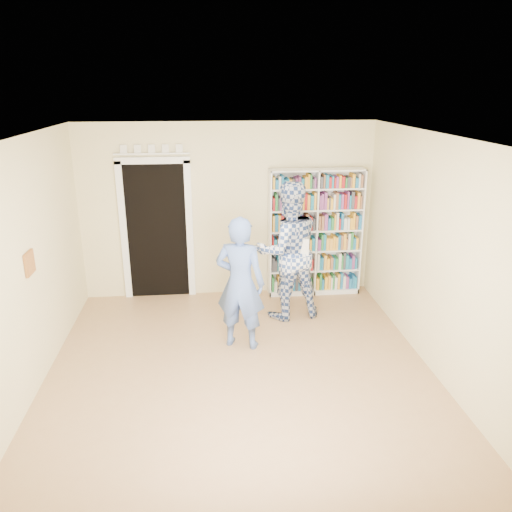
{
  "coord_description": "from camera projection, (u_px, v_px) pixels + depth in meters",
  "views": [
    {
      "loc": [
        -0.34,
        -5.02,
        3.2
      ],
      "look_at": [
        0.27,
        0.9,
        1.15
      ],
      "focal_mm": 35.0,
      "sensor_mm": 36.0,
      "label": 1
    }
  ],
  "objects": [
    {
      "name": "wall_back",
      "position": [
        228.0,
        211.0,
        7.7
      ],
      "size": [
        4.5,
        0.0,
        4.5
      ],
      "primitive_type": "plane",
      "rotation": [
        1.57,
        0.0,
        0.0
      ],
      "color": "beige",
      "rests_on": "floor"
    },
    {
      "name": "wall_right",
      "position": [
        440.0,
        259.0,
        5.57
      ],
      "size": [
        0.0,
        5.0,
        5.0
      ],
      "primitive_type": "plane",
      "rotation": [
        1.57,
        0.0,
        -1.57
      ],
      "color": "beige",
      "rests_on": "floor"
    },
    {
      "name": "wall_art",
      "position": [
        29.0,
        263.0,
        5.31
      ],
      "size": [
        0.03,
        0.25,
        0.25
      ],
      "primitive_type": "cube",
      "color": "brown",
      "rests_on": "wall_left"
    },
    {
      "name": "wall_left",
      "position": [
        22.0,
        274.0,
        5.13
      ],
      "size": [
        0.0,
        5.0,
        5.0
      ],
      "primitive_type": "plane",
      "rotation": [
        1.57,
        0.0,
        1.57
      ],
      "color": "beige",
      "rests_on": "floor"
    },
    {
      "name": "paper_sheet",
      "position": [
        301.0,
        251.0,
        6.76
      ],
      "size": [
        0.22,
        0.02,
        0.32
      ],
      "primitive_type": "cube",
      "rotation": [
        0.0,
        0.0,
        -0.04
      ],
      "color": "white",
      "rests_on": "man_plaid"
    },
    {
      "name": "ceiling",
      "position": [
        238.0,
        138.0,
        4.91
      ],
      "size": [
        5.0,
        5.0,
        0.0
      ],
      "primitive_type": "plane",
      "rotation": [
        3.14,
        0.0,
        0.0
      ],
      "color": "white",
      "rests_on": "wall_back"
    },
    {
      "name": "doorway",
      "position": [
        157.0,
        224.0,
        7.63
      ],
      "size": [
        1.1,
        0.08,
        2.43
      ],
      "color": "black",
      "rests_on": "floor"
    },
    {
      "name": "floor",
      "position": [
        241.0,
        376.0,
        5.79
      ],
      "size": [
        5.0,
        5.0,
        0.0
      ],
      "primitive_type": "plane",
      "color": "#A67950",
      "rests_on": "ground"
    },
    {
      "name": "bookshelf",
      "position": [
        315.0,
        232.0,
        7.8
      ],
      "size": [
        1.46,
        0.27,
        2.0
      ],
      "rotation": [
        0.0,
        0.0,
        -0.04
      ],
      "color": "white",
      "rests_on": "floor"
    },
    {
      "name": "man_blue",
      "position": [
        240.0,
        283.0,
        6.2
      ],
      "size": [
        0.73,
        0.6,
        1.72
      ],
      "primitive_type": "imported",
      "rotation": [
        0.0,
        0.0,
        2.8
      ],
      "color": "#506CB3",
      "rests_on": "floor"
    },
    {
      "name": "man_plaid",
      "position": [
        288.0,
        251.0,
        7.0
      ],
      "size": [
        1.07,
        0.9,
        1.98
      ],
      "primitive_type": "imported",
      "rotation": [
        0.0,
        0.0,
        3.31
      ],
      "color": "navy",
      "rests_on": "floor"
    }
  ]
}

